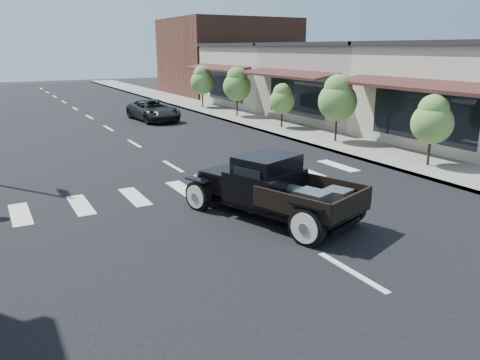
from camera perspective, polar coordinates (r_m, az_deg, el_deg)
ground at (r=12.11m, az=3.91°, el=-5.55°), size 120.00×120.00×0.00m
road at (r=25.59m, az=-14.67°, el=5.45°), size 14.00×80.00×0.02m
road_markings at (r=20.87m, az=-11.15°, el=3.36°), size 12.00×60.00×0.06m
sidewalk_right at (r=28.83m, az=1.97°, el=7.21°), size 3.00×80.00×0.15m
storefront_mid at (r=30.93m, az=14.59°, el=11.37°), size 10.00×9.00×4.50m
storefront_far at (r=37.97m, az=5.06°, el=12.55°), size 10.00×9.00×4.50m
far_building_right at (r=46.77m, az=-1.45°, el=14.76°), size 11.00×10.00×7.00m
small_tree_a at (r=18.74m, az=22.27°, el=5.49°), size 1.52×1.52×2.54m
small_tree_b at (r=22.36m, az=11.74°, el=8.42°), size 1.79×1.79×2.98m
small_tree_c at (r=25.98m, az=5.15°, el=8.94°), size 1.38×1.38×2.31m
small_tree_d at (r=30.31m, az=-0.36°, el=10.62°), size 1.78×1.78×2.97m
small_tree_e at (r=35.05m, az=-4.61°, el=11.21°), size 1.73×1.73×2.88m
hotrod_pickup at (r=12.38m, az=4.09°, el=-0.85°), size 3.84×5.47×1.73m
second_car at (r=29.78m, az=-10.51°, el=8.33°), size 2.41×4.70×1.27m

